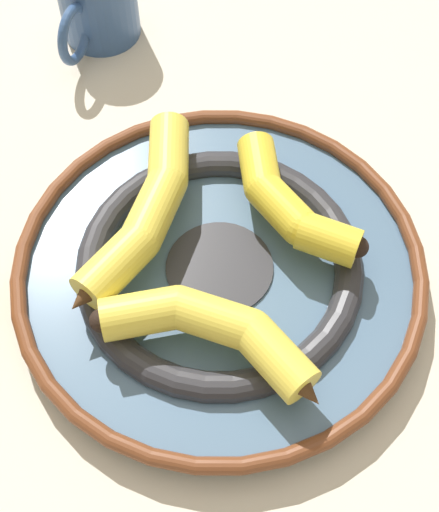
# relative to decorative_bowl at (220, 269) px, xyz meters

# --- Properties ---
(ground_plane) EXTENTS (2.80, 2.80, 0.00)m
(ground_plane) POSITION_rel_decorative_bowl_xyz_m (-0.02, -0.01, -0.02)
(ground_plane) COLOR beige
(decorative_bowl) EXTENTS (0.36, 0.36, 0.04)m
(decorative_bowl) POSITION_rel_decorative_bowl_xyz_m (0.00, 0.00, 0.00)
(decorative_bowl) COLOR slate
(decorative_bowl) RESTS_ON ground_plane
(banana_a) EXTENTS (0.14, 0.12, 0.03)m
(banana_a) POSITION_rel_decorative_bowl_xyz_m (-0.05, 0.05, 0.04)
(banana_a) COLOR yellow
(banana_a) RESTS_ON decorative_bowl
(banana_b) EXTENTS (0.10, 0.19, 0.04)m
(banana_b) POSITION_rel_decorative_bowl_xyz_m (0.08, 0.00, 0.04)
(banana_b) COLOR yellow
(banana_b) RESTS_ON decorative_bowl
(banana_c) EXTENTS (0.22, 0.09, 0.04)m
(banana_c) POSITION_rel_decorative_bowl_xyz_m (-0.03, -0.07, 0.04)
(banana_c) COLOR yellow
(banana_c) RESTS_ON decorative_bowl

